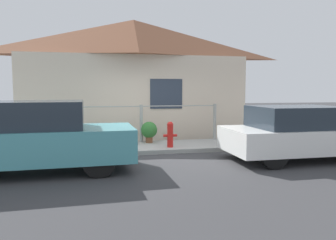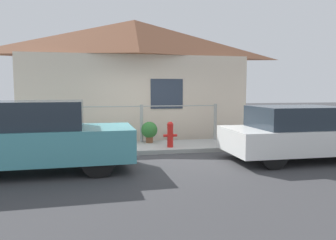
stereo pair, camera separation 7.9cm
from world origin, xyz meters
name	(u,v)px [view 2 (the right image)]	position (x,y,z in m)	size (l,w,h in m)	color
ground_plane	(149,155)	(0.00, 0.00, 0.00)	(60.00, 60.00, 0.00)	#38383A
sidewalk	(145,147)	(0.00, 0.83, 0.06)	(24.00, 1.67, 0.12)	#9E9E99
house	(135,44)	(0.00, 3.33, 3.34)	(8.09, 2.23, 4.22)	beige
fence	(142,121)	(0.00, 1.52, 0.76)	(4.90, 0.10, 1.16)	#999993
car_left	(35,137)	(-2.59, -1.34, 0.75)	(4.01, 1.71, 1.50)	teal
car_right	(299,133)	(3.56, -1.34, 0.67)	(3.75, 1.76, 1.33)	white
fire_hydrant	(170,134)	(0.67, 0.39, 0.50)	(0.39, 0.18, 0.73)	red
potted_plant_near_hydrant	(149,131)	(0.21, 1.30, 0.49)	(0.50, 0.50, 0.64)	brown
potted_plant_by_fence	(71,134)	(-2.10, 1.17, 0.47)	(0.48, 0.48, 0.63)	brown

